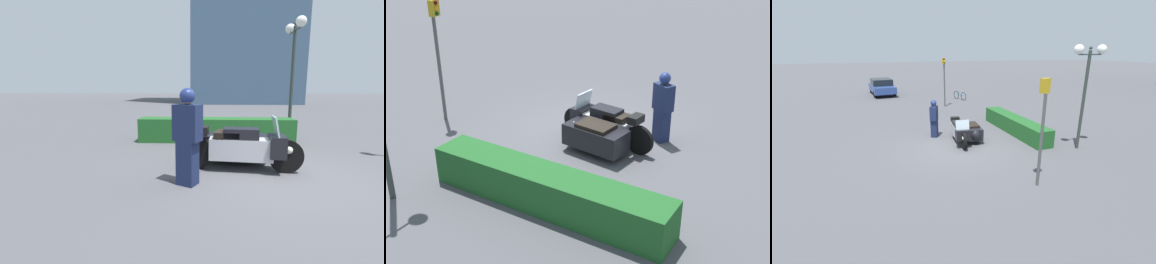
# 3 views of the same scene
# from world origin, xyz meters

# --- Properties ---
(ground_plane) EXTENTS (160.00, 160.00, 0.00)m
(ground_plane) POSITION_xyz_m (0.00, 0.00, 0.00)
(ground_plane) COLOR #4C4C51
(police_motorcycle) EXTENTS (2.55, 1.42, 1.17)m
(police_motorcycle) POSITION_xyz_m (-0.57, 0.58, 0.48)
(police_motorcycle) COLOR black
(police_motorcycle) RESTS_ON ground
(officer_rider) EXTENTS (0.55, 0.47, 1.74)m
(officer_rider) POSITION_xyz_m (-1.70, -0.58, 0.92)
(officer_rider) COLOR #192347
(officer_rider) RESTS_ON ground
(hedge_bush_curbside) EXTENTS (4.98, 0.80, 0.77)m
(hedge_bush_curbside) POSITION_xyz_m (-1.03, 3.30, 0.38)
(hedge_bush_curbside) COLOR #1E5623
(hedge_bush_curbside) RESTS_ON ground
(twin_lamp_post) EXTENTS (0.36, 1.45, 4.10)m
(twin_lamp_post) POSITION_xyz_m (1.77, 4.62, 3.19)
(twin_lamp_post) COLOR #2D3833
(twin_lamp_post) RESTS_ON ground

